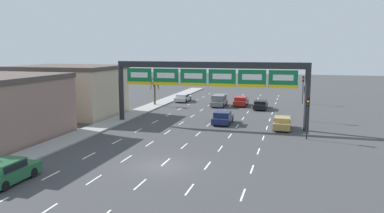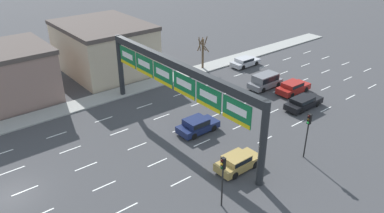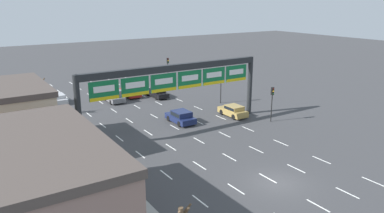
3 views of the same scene
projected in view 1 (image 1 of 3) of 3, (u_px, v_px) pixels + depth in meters
ground_plane at (161, 166)px, 27.78m from camera, size 220.00×220.00×0.00m
sidewalk_left at (32, 154)px, 30.70m from camera, size 2.80×110.00×0.15m
lane_dashes at (204, 129)px, 40.66m from camera, size 13.32×67.00×0.01m
sign_gantry at (208, 76)px, 41.75m from camera, size 21.99×0.70×7.22m
building_far at (69, 90)px, 49.45m from camera, size 12.81×10.23×6.50m
car_red at (241, 101)px, 57.50m from camera, size 1.90×4.41×1.41m
car_navy at (223, 117)px, 43.46m from camera, size 1.97×4.15×1.46m
car_silver at (183, 97)px, 62.22m from camera, size 1.88×4.43×1.25m
car_black at (261, 104)px, 54.43m from camera, size 1.80×4.85×1.29m
suv_grey at (219, 100)px, 57.00m from camera, size 1.98×4.51×1.75m
car_green at (7, 171)px, 24.06m from camera, size 1.84×4.37×1.55m
car_gold at (282, 123)px, 40.46m from camera, size 1.83×4.00×1.39m
traffic_light_near_gantry at (305, 96)px, 44.98m from camera, size 0.30×0.35×4.22m
traffic_light_mid_block at (303, 84)px, 59.34m from camera, size 0.30×0.35×4.41m
traffic_light_far_end at (308, 109)px, 35.60m from camera, size 0.30×0.35×4.15m
tree_bare_closest at (155, 89)px, 57.59m from camera, size 1.51×1.56×4.53m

